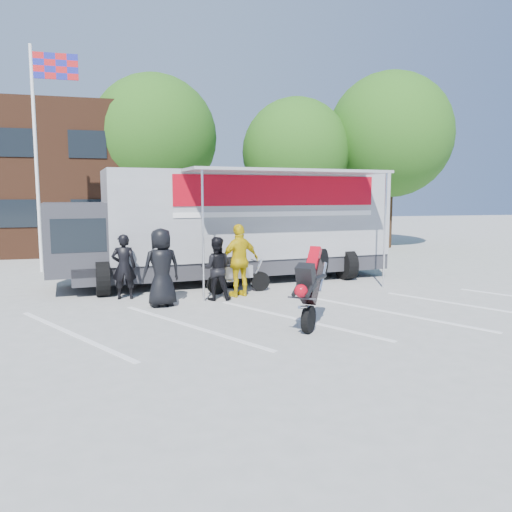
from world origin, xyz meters
name	(u,v)px	position (x,y,z in m)	size (l,w,h in m)	color
ground	(303,331)	(0.00, 0.00, 0.00)	(100.00, 100.00, 0.00)	#A7A7A1
parking_bay_lines	(288,319)	(0.00, 1.00, 0.01)	(18.00, 5.00, 0.01)	white
flagpole	(42,131)	(-6.24, 10.00, 5.05)	(1.61, 0.12, 8.00)	white
tree_left	(154,138)	(-2.00, 16.00, 5.57)	(6.12, 6.12, 8.64)	#382314
tree_mid	(296,152)	(5.00, 15.00, 4.94)	(5.44, 5.44, 7.68)	#382314
tree_right	(390,135)	(10.00, 14.50, 5.88)	(6.46, 6.46, 9.12)	#382314
transporter_truck	(235,281)	(-0.06, 6.31, 0.00)	(11.08, 5.34, 3.53)	#9B9EA3
parked_motorcycle	(239,293)	(-0.39, 4.34, 0.00)	(0.64, 1.93, 1.01)	#A7A7AB
stunt_bike_rider	(318,326)	(0.44, 0.31, 0.00)	(0.75, 1.59, 1.87)	black
spectator_leather_a	(161,268)	(-2.65, 3.09, 0.99)	(0.97, 0.63, 1.98)	black
spectator_leather_b	(124,267)	(-3.56, 4.26, 0.88)	(0.64, 0.42, 1.76)	black
spectator_leather_c	(216,269)	(-1.19, 3.52, 0.84)	(0.82, 0.64, 1.69)	black
spectator_hivis	(240,260)	(-0.47, 3.82, 1.00)	(1.17, 0.49, 2.00)	#D7B60B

